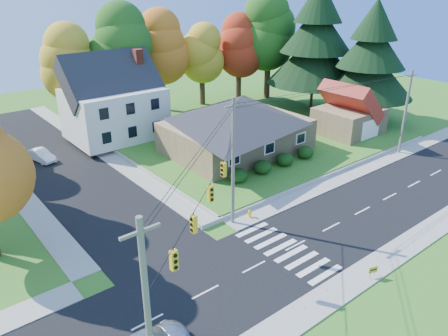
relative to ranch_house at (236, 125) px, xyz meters
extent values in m
plane|color=#3D7923|center=(-8.00, -16.00, -3.27)|extent=(120.00, 120.00, 0.00)
cube|color=black|center=(-8.00, -16.00, -3.26)|extent=(90.00, 8.00, 0.02)
cube|color=black|center=(-16.00, 10.00, -3.25)|extent=(8.00, 44.00, 0.02)
cube|color=#9C9A90|center=(-8.00, -11.00, -3.23)|extent=(90.00, 2.00, 0.08)
cube|color=#9C9A90|center=(-8.00, -21.00, -3.23)|extent=(90.00, 2.00, 0.08)
cube|color=#3D7923|center=(5.00, 5.00, -3.02)|extent=(30.00, 30.00, 0.50)
cube|color=tan|center=(0.00, 0.00, -1.17)|extent=(14.00, 10.00, 3.20)
pyramid|color=#26262B|center=(0.00, 0.00, 1.53)|extent=(14.60, 10.60, 2.20)
cube|color=silver|center=(-8.00, 12.00, 0.03)|extent=(10.00, 8.00, 5.60)
pyramid|color=#26262B|center=(-8.00, 12.00, 4.03)|extent=(10.40, 8.40, 2.40)
cube|color=brown|center=(-4.50, 12.00, 2.03)|extent=(0.90, 0.90, 9.60)
cube|color=tan|center=(14.00, -4.00, -1.27)|extent=(7.00, 6.00, 3.00)
pyramid|color=maroon|center=(14.00, -4.00, 1.03)|extent=(7.30, 6.30, 1.60)
cube|color=silver|center=(14.00, -7.05, -1.57)|extent=(3.20, 0.10, 2.20)
ellipsoid|color=#163A10|center=(-5.00, -6.20, -2.13)|extent=(1.70, 1.70, 1.27)
ellipsoid|color=#163A10|center=(-2.00, -6.20, -2.13)|extent=(1.70, 1.70, 1.27)
ellipsoid|color=#163A10|center=(1.00, -6.20, -2.13)|extent=(1.70, 1.70, 1.27)
ellipsoid|color=#163A10|center=(4.00, -6.20, -2.13)|extent=(1.70, 1.70, 1.27)
cylinder|color=#666059|center=(-22.50, -21.20, 1.73)|extent=(0.26, 0.26, 10.00)
cube|color=#666059|center=(-22.50, -21.20, 6.13)|extent=(1.60, 0.12, 0.12)
cylinder|color=#666059|center=(-9.50, -10.80, 1.73)|extent=(0.26, 0.26, 10.00)
cube|color=#666059|center=(-9.50, -10.80, 6.13)|extent=(1.60, 0.12, 0.12)
cylinder|color=#666059|center=(14.00, -10.80, 1.23)|extent=(0.26, 0.26, 9.00)
cube|color=#666059|center=(14.00, -10.80, 5.13)|extent=(1.60, 0.12, 0.12)
cube|color=gold|center=(-20.00, -19.20, 2.68)|extent=(0.34, 0.26, 1.00)
cube|color=gold|center=(-17.50, -17.20, 2.68)|extent=(0.26, 0.34, 1.00)
cube|color=gold|center=(-14.80, -15.05, 2.68)|extent=(0.34, 0.26, 1.00)
cube|color=gold|center=(-12.00, -12.80, 2.68)|extent=(0.26, 0.34, 1.00)
cylinder|color=black|center=(-16.00, -16.00, 3.33)|extent=(13.02, 10.43, 0.04)
cylinder|color=#3F2A19|center=(-10.00, 18.00, -0.07)|extent=(0.80, 0.80, 5.40)
sphere|color=gold|center=(-10.00, 18.00, 3.83)|extent=(6.72, 6.72, 6.72)
sphere|color=gold|center=(-10.00, 18.00, 5.51)|extent=(5.91, 5.91, 5.91)
sphere|color=gold|center=(-10.00, 18.00, 7.19)|extent=(5.11, 5.11, 5.11)
cylinder|color=#3F2A19|center=(-4.00, 17.00, 0.38)|extent=(0.86, 0.86, 6.30)
sphere|color=#265B19|center=(-4.00, 17.00, 4.93)|extent=(7.84, 7.84, 7.84)
sphere|color=#265B19|center=(-4.00, 17.00, 6.89)|extent=(6.90, 6.90, 6.90)
sphere|color=#265B19|center=(-4.00, 17.00, 8.85)|extent=(5.96, 5.96, 5.96)
cylinder|color=#3F2A19|center=(2.00, 18.00, 0.16)|extent=(0.83, 0.83, 5.85)
sphere|color=orange|center=(2.00, 18.00, 4.38)|extent=(7.28, 7.28, 7.28)
sphere|color=orange|center=(2.00, 18.00, 6.20)|extent=(6.41, 6.41, 6.41)
sphere|color=orange|center=(2.00, 18.00, 8.02)|extent=(5.53, 5.53, 5.53)
cylinder|color=#3F2A19|center=(8.00, 17.00, -0.29)|extent=(0.77, 0.77, 4.95)
sphere|color=gold|center=(8.00, 17.00, 3.28)|extent=(6.16, 6.16, 6.16)
sphere|color=gold|center=(8.00, 17.00, 4.82)|extent=(5.42, 5.42, 5.42)
sphere|color=gold|center=(8.00, 17.00, 6.36)|extent=(4.68, 4.68, 4.68)
cylinder|color=#3F2A19|center=(14.00, 16.00, -0.07)|extent=(0.80, 0.80, 5.40)
sphere|color=#A12A14|center=(14.00, 16.00, 3.83)|extent=(6.72, 6.72, 6.72)
sphere|color=#A12A14|center=(14.00, 16.00, 5.51)|extent=(5.91, 5.91, 5.91)
sphere|color=#A12A14|center=(14.00, 16.00, 7.19)|extent=(5.11, 5.11, 5.11)
cylinder|color=#3F2A19|center=(18.00, 14.00, 0.61)|extent=(0.89, 0.89, 6.75)
sphere|color=#265B19|center=(18.00, 14.00, 5.48)|extent=(8.40, 8.40, 8.40)
sphere|color=#265B19|center=(18.00, 14.00, 7.58)|extent=(7.39, 7.39, 7.39)
sphere|color=#265B19|center=(18.00, 14.00, 9.68)|extent=(6.38, 6.38, 6.38)
cylinder|color=#3F2A19|center=(19.00, 6.00, -1.33)|extent=(0.40, 0.40, 2.88)
cone|color=black|center=(19.00, 6.00, 4.11)|extent=(12.80, 12.80, 6.72)
cone|color=black|center=(19.00, 6.00, 7.95)|extent=(9.60, 9.60, 6.08)
cone|color=black|center=(19.00, 6.00, 11.47)|extent=(6.40, 6.40, 5.44)
cylinder|color=#3F2A19|center=(20.00, -2.00, -1.51)|extent=(0.40, 0.40, 2.52)
cone|color=black|center=(20.00, -2.00, 3.25)|extent=(11.20, 11.20, 5.88)
cone|color=black|center=(20.00, -2.00, 6.61)|extent=(8.40, 8.40, 5.32)
cone|color=black|center=(20.00, -2.00, 9.69)|extent=(5.60, 5.60, 4.76)
imported|color=white|center=(-16.97, 11.18, -2.63)|extent=(2.15, 3.94, 1.23)
cylinder|color=#F0C503|center=(-7.94, -11.03, -3.22)|extent=(0.32, 0.32, 0.09)
cylinder|color=#F0C503|center=(-7.94, -11.03, -2.96)|extent=(0.21, 0.21, 0.48)
sphere|color=#F0C503|center=(-7.94, -11.03, -2.67)|extent=(0.23, 0.23, 0.23)
cylinder|color=#F0C503|center=(-7.94, -11.03, -2.87)|extent=(0.41, 0.19, 0.11)
cylinder|color=black|center=(-7.15, -21.53, -2.99)|extent=(0.02, 0.02, 0.56)
cylinder|color=black|center=(-6.65, -21.53, -2.99)|extent=(0.02, 0.02, 0.56)
cube|color=gold|center=(-6.90, -21.53, -2.65)|extent=(0.65, 0.24, 0.45)
camera|label=1|loc=(-28.40, -33.22, 14.33)|focal=35.00mm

